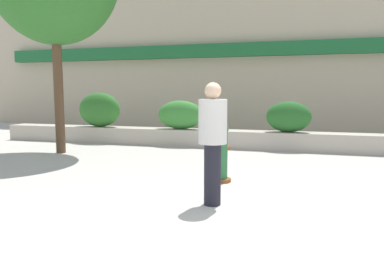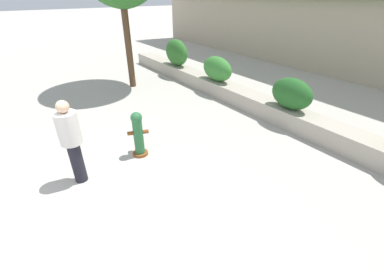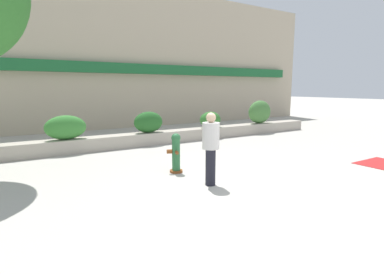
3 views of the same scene
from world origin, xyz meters
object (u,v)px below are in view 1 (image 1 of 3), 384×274
hedge_bush_2 (289,117)px  fire_hydrant (221,151)px  hedge_bush_0 (99,110)px  hedge_bush_1 (180,115)px  pedestrian (213,136)px

hedge_bush_2 → fire_hydrant: hedge_bush_2 is taller
hedge_bush_0 → fire_hydrant: size_ratio=1.31×
hedge_bush_1 → fire_hydrant: 4.65m
fire_hydrant → pedestrian: pedestrian is taller
hedge_bush_2 → pedestrian: size_ratio=0.70×
hedge_bush_0 → hedge_bush_1: size_ratio=1.02×
pedestrian → hedge_bush_2: bearing=81.5°
hedge_bush_1 → pedestrian: pedestrian is taller
fire_hydrant → pedestrian: size_ratio=0.62×
hedge_bush_2 → hedge_bush_1: bearing=180.0°
hedge_bush_0 → hedge_bush_1: bearing=0.0°
hedge_bush_0 → hedge_bush_2: size_ratio=1.17×
pedestrian → fire_hydrant: bearing=97.0°
hedge_bush_2 → pedestrian: (-0.83, -5.51, 0.06)m
hedge_bush_1 → pedestrian: 5.97m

